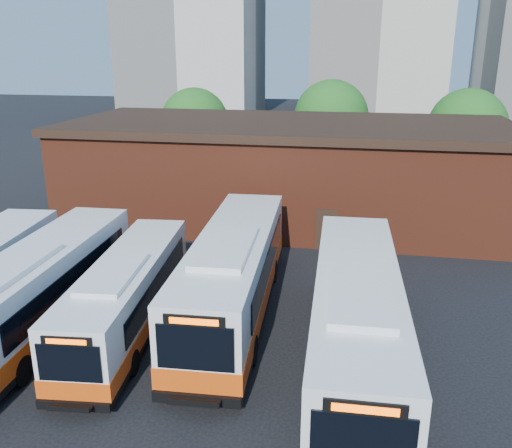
% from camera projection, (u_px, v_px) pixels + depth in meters
% --- Properties ---
extents(ground, '(220.00, 220.00, 0.00)m').
position_uv_depth(ground, '(209.00, 389.00, 18.16)').
color(ground, black).
extents(bus_west, '(3.16, 13.17, 3.56)m').
position_uv_depth(bus_west, '(39.00, 294.00, 21.40)').
color(bus_west, white).
rests_on(bus_west, ground).
extents(bus_midwest, '(3.44, 11.63, 3.13)m').
position_uv_depth(bus_midwest, '(128.00, 298.00, 21.56)').
color(bus_midwest, white).
rests_on(bus_midwest, ground).
extents(bus_mideast, '(3.57, 14.01, 3.78)m').
position_uv_depth(bus_mideast, '(234.00, 277.00, 22.73)').
color(bus_mideast, white).
rests_on(bus_mideast, ground).
extents(bus_east, '(3.32, 14.05, 3.80)m').
position_uv_depth(bus_east, '(356.00, 325.00, 18.82)').
color(bus_east, white).
rests_on(bus_east, ground).
extents(depot_building, '(28.60, 12.60, 6.40)m').
position_uv_depth(depot_building, '(288.00, 169.00, 35.86)').
color(depot_building, maroon).
rests_on(depot_building, ground).
extents(tree_west, '(6.00, 6.00, 7.65)m').
position_uv_depth(tree_west, '(195.00, 122.00, 48.41)').
color(tree_west, '#382314').
rests_on(tree_west, ground).
extents(tree_mid, '(6.56, 6.56, 8.36)m').
position_uv_depth(tree_mid, '(331.00, 117.00, 48.03)').
color(tree_mid, '#382314').
rests_on(tree_mid, ground).
extents(tree_east, '(6.24, 6.24, 7.96)m').
position_uv_depth(tree_east, '(467.00, 128.00, 43.36)').
color(tree_east, '#382314').
rests_on(tree_east, ground).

